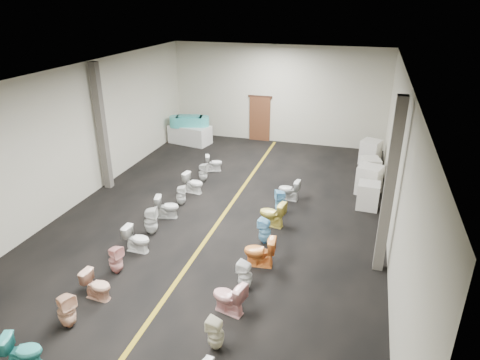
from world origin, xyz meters
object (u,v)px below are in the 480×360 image
(appliance_crate_c, at_px, (369,168))
(toilet_right_3, at_px, (229,297))
(toilet_right_2, at_px, (216,334))
(toilet_right_9, at_px, (289,190))
(toilet_left_2, at_px, (97,285))
(toilet_left_9, at_px, (203,172))
(appliance_crate_a, at_px, (368,196))
(appliance_crate_d, at_px, (371,152))
(toilet_left_3, at_px, (116,260))
(toilet_right_7, at_px, (272,214))
(toilet_left_6, at_px, (167,207))
(toilet_left_4, at_px, (137,239))
(toilet_left_7, at_px, (181,195))
(display_table, at_px, (190,134))
(toilet_right_4, at_px, (245,275))
(bathtub, at_px, (189,121))
(toilet_right_6, at_px, (265,231))
(toilet_right_8, at_px, (281,202))
(toilet_left_8, at_px, (193,183))
(toilet_left_0, at_px, (23,351))
(toilet_left_5, at_px, (151,221))
(toilet_left_10, at_px, (214,163))
(toilet_left_1, at_px, (67,310))
(appliance_crate_b, at_px, (369,180))
(toilet_right_5, at_px, (260,252))

(appliance_crate_c, height_order, toilet_right_3, toilet_right_3)
(toilet_right_2, distance_m, toilet_right_9, 7.11)
(toilet_left_2, relative_size, toilet_left_9, 0.97)
(appliance_crate_a, height_order, appliance_crate_d, appliance_crate_d)
(toilet_left_9, bearing_deg, appliance_crate_d, -53.77)
(toilet_left_3, bearing_deg, toilet_right_2, -101.47)
(toilet_right_2, height_order, toilet_right_7, toilet_right_7)
(toilet_left_6, relative_size, toilet_right_7, 0.91)
(toilet_left_4, relative_size, toilet_left_7, 1.07)
(display_table, relative_size, toilet_right_4, 2.56)
(appliance_crate_a, bearing_deg, toilet_left_9, 175.39)
(bathtub, xyz_separation_m, toilet_left_9, (2.24, -4.10, -0.71))
(toilet_right_6, xyz_separation_m, toilet_right_9, (0.14, 2.97, -0.01))
(toilet_left_7, bearing_deg, toilet_right_9, -79.50)
(toilet_right_6, height_order, toilet_right_8, toilet_right_8)
(toilet_left_8, bearing_deg, bathtub, 31.67)
(display_table, distance_m, toilet_right_2, 13.05)
(toilet_right_3, relative_size, toilet_right_4, 1.06)
(bathtub, bearing_deg, toilet_right_3, -77.15)
(toilet_left_0, height_order, toilet_right_9, toilet_right_9)
(toilet_left_6, xyz_separation_m, toilet_right_4, (3.34, -2.76, 0.01))
(toilet_left_5, xyz_separation_m, toilet_right_9, (3.46, 3.43, -0.05))
(appliance_crate_c, bearing_deg, toilet_left_7, -144.98)
(toilet_left_6, bearing_deg, bathtub, 2.39)
(toilet_left_3, bearing_deg, toilet_left_6, 16.48)
(toilet_left_9, bearing_deg, toilet_left_0, -175.97)
(toilet_left_0, relative_size, toilet_right_9, 0.97)
(appliance_crate_c, relative_size, toilet_right_2, 1.10)
(toilet_left_4, xyz_separation_m, toilet_left_10, (0.02, 6.12, -0.03))
(toilet_left_3, xyz_separation_m, toilet_right_8, (3.33, 4.37, 0.02))
(toilet_left_1, height_order, toilet_right_8, toilet_left_1)
(appliance_crate_b, distance_m, toilet_right_3, 7.84)
(toilet_right_3, distance_m, toilet_right_6, 3.06)
(toilet_left_8, height_order, toilet_right_6, toilet_right_6)
(toilet_left_6, bearing_deg, toilet_left_9, -15.82)
(appliance_crate_b, bearing_deg, toilet_left_0, -121.65)
(appliance_crate_a, distance_m, toilet_left_9, 6.02)
(toilet_left_10, relative_size, toilet_right_4, 0.90)
(toilet_left_9, bearing_deg, toilet_right_6, -133.33)
(toilet_left_0, bearing_deg, toilet_right_6, -49.02)
(appliance_crate_d, height_order, toilet_right_3, appliance_crate_d)
(toilet_left_6, bearing_deg, appliance_crate_a, -82.40)
(bathtub, xyz_separation_m, toilet_right_5, (5.63, -8.81, -0.66))
(toilet_left_6, distance_m, toilet_right_7, 3.32)
(toilet_left_0, xyz_separation_m, toilet_right_3, (3.24, 2.53, 0.04))
(toilet_left_1, distance_m, toilet_left_5, 3.98)
(toilet_right_2, bearing_deg, toilet_right_8, -174.77)
(toilet_left_0, bearing_deg, toilet_left_7, -18.82)
(toilet_left_4, relative_size, toilet_left_8, 1.01)
(toilet_right_6, bearing_deg, toilet_right_5, 18.18)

